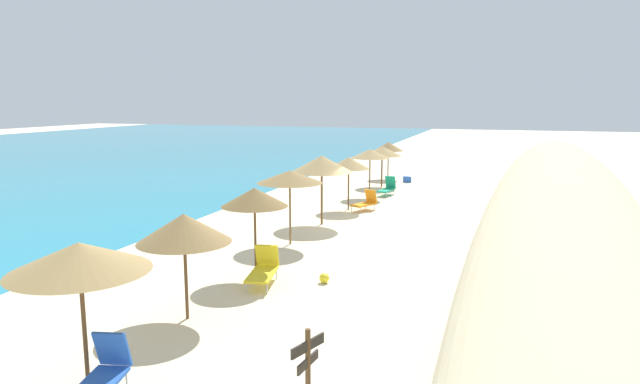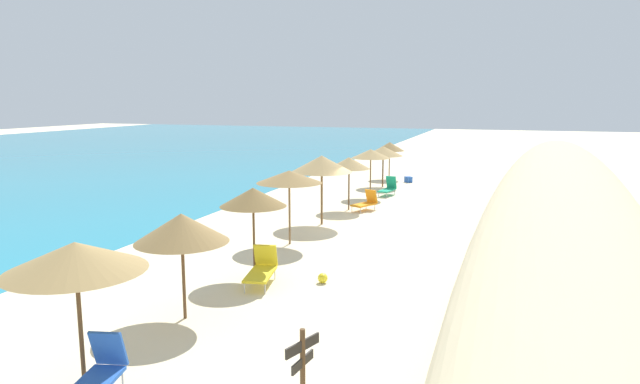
% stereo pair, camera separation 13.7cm
% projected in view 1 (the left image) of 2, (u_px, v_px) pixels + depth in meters
% --- Properties ---
extents(ground_plane, '(160.00, 160.00, 0.00)m').
position_uv_depth(ground_plane, '(369.00, 229.00, 23.25)').
color(ground_plane, beige).
extents(dune_ridge, '(56.09, 8.50, 2.61)m').
position_uv_depth(dune_ridge, '(560.00, 194.00, 23.81)').
color(dune_ridge, beige).
rests_on(dune_ridge, ground_plane).
extents(beach_umbrella_0, '(2.53, 2.53, 2.76)m').
position_uv_depth(beach_umbrella_0, '(79.00, 257.00, 10.07)').
color(beach_umbrella_0, brown).
rests_on(beach_umbrella_0, ground_plane).
extents(beach_umbrella_1, '(2.25, 2.25, 2.61)m').
position_uv_depth(beach_umbrella_1, '(184.00, 228.00, 13.36)').
color(beach_umbrella_1, brown).
rests_on(beach_umbrella_1, ground_plane).
extents(beach_umbrella_2, '(1.98, 1.98, 2.71)m').
position_uv_depth(beach_umbrella_2, '(254.00, 197.00, 16.54)').
color(beach_umbrella_2, brown).
rests_on(beach_umbrella_2, ground_plane).
extents(beach_umbrella_3, '(2.40, 2.40, 2.73)m').
position_uv_depth(beach_umbrella_3, '(290.00, 177.00, 20.37)').
color(beach_umbrella_3, brown).
rests_on(beach_umbrella_3, ground_plane).
extents(beach_umbrella_4, '(2.59, 2.59, 2.95)m').
position_uv_depth(beach_umbrella_4, '(322.00, 164.00, 23.61)').
color(beach_umbrella_4, brown).
rests_on(beach_umbrella_4, ground_plane).
extents(beach_umbrella_5, '(2.01, 2.01, 2.55)m').
position_uv_depth(beach_umbrella_5, '(349.00, 163.00, 26.85)').
color(beach_umbrella_5, brown).
rests_on(beach_umbrella_5, ground_plane).
extents(beach_umbrella_6, '(2.08, 2.08, 2.62)m').
position_uv_depth(beach_umbrella_6, '(370.00, 154.00, 30.33)').
color(beach_umbrella_6, brown).
rests_on(beach_umbrella_6, ground_plane).
extents(beach_umbrella_7, '(2.35, 2.35, 2.46)m').
position_uv_depth(beach_umbrella_7, '(382.00, 151.00, 33.99)').
color(beach_umbrella_7, brown).
rests_on(beach_umbrella_7, ground_plane).
extents(beach_umbrella_8, '(1.96, 1.96, 2.45)m').
position_uv_depth(beach_umbrella_8, '(388.00, 147.00, 37.45)').
color(beach_umbrella_8, brown).
rests_on(beach_umbrella_8, ground_plane).
extents(lounge_chair_0, '(1.50, 1.13, 0.97)m').
position_uv_depth(lounge_chair_0, '(366.00, 202.00, 27.00)').
color(lounge_chair_0, orange).
rests_on(lounge_chair_0, ground_plane).
extents(lounge_chair_1, '(1.51, 0.92, 1.12)m').
position_uv_depth(lounge_chair_1, '(103.00, 372.00, 9.99)').
color(lounge_chair_1, blue).
rests_on(lounge_chair_1, ground_plane).
extents(lounge_chair_2, '(1.55, 0.80, 1.03)m').
position_uv_depth(lounge_chair_2, '(387.00, 188.00, 31.25)').
color(lounge_chair_2, '#199972').
rests_on(lounge_chair_2, ground_plane).
extents(lounge_chair_3, '(1.77, 1.00, 1.05)m').
position_uv_depth(lounge_chair_3, '(263.00, 269.00, 16.23)').
color(lounge_chair_3, yellow).
rests_on(lounge_chair_3, ground_plane).
extents(wooden_signpost, '(0.81, 0.30, 1.59)m').
position_uv_depth(wooden_signpost, '(308.00, 365.00, 9.25)').
color(wooden_signpost, brown).
rests_on(wooden_signpost, ground_plane).
extents(beach_ball, '(0.29, 0.29, 0.29)m').
position_uv_depth(beach_ball, '(324.00, 278.00, 16.35)').
color(beach_ball, yellow).
rests_on(beach_ball, ground_plane).
extents(cooler_box, '(0.57, 0.56, 0.37)m').
position_uv_depth(cooler_box, '(407.00, 179.00, 36.14)').
color(cooler_box, blue).
rests_on(cooler_box, ground_plane).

